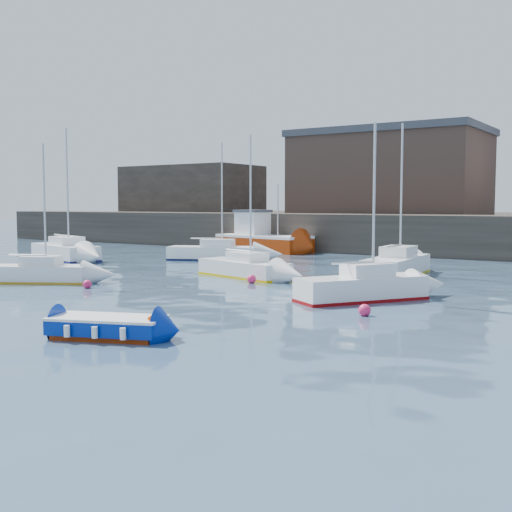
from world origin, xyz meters
The scene contains 16 objects.
water centered at (0.00, 0.00, 0.00)m, with size 220.00×220.00×0.00m, color #2D4760.
quay_wall centered at (0.00, 35.00, 1.50)m, with size 90.00×5.00×3.00m, color #28231E.
land_strip centered at (0.00, 53.00, 1.40)m, with size 90.00×32.00×2.80m, color #28231E.
warehouse centered at (-6.00, 43.00, 6.62)m, with size 16.40×10.40×7.60m.
bldg_west centered at (-28.00, 42.00, 5.30)m, with size 14.00×8.00×5.00m.
blue_dinghy centered at (2.23, 0.85, 0.35)m, with size 3.59×2.50×0.63m.
fishing_boat centered at (-12.36, 31.55, 1.04)m, with size 8.51×4.41×5.37m.
sailboat_a centered at (-10.31, 8.17, 0.47)m, with size 5.32×3.97×6.73m.
sailboat_b centered at (-3.18, 15.70, 0.48)m, with size 6.01×3.39×7.37m.
sailboat_c centered at (5.39, 11.49, 0.54)m, with size 4.36×5.40×7.03m.
sailboat_e centered at (-19.45, 17.62, 0.58)m, with size 7.25×4.19×8.89m.
sailboat_f centered at (3.33, 20.62, 0.57)m, with size 2.41×6.36×8.12m.
sailboat_h centered at (-10.64, 22.96, 0.52)m, with size 6.45×4.28×7.95m.
buoy_near centered at (-6.61, 8.05, 0.00)m, with size 0.40×0.40×0.40m, color #EC255D.
buoy_mid centered at (6.90, 8.30, 0.00)m, with size 0.43×0.43×0.43m, color #EC255D.
buoy_far centered at (-1.40, 13.74, 0.00)m, with size 0.44×0.44×0.44m, color #EC255D.
Camera 1 is at (15.74, -11.94, 3.85)m, focal length 45.00 mm.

